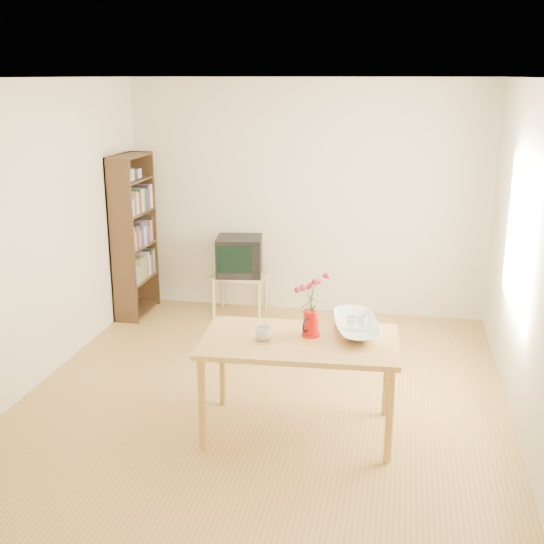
% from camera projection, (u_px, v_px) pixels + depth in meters
% --- Properties ---
extents(room, '(4.50, 4.50, 4.50)m').
position_uv_depth(room, '(268.00, 246.00, 5.45)').
color(room, olive).
rests_on(room, ground).
extents(table, '(1.49, 0.90, 0.75)m').
position_uv_depth(table, '(299.00, 349.00, 5.03)').
color(table, '#AE823B').
rests_on(table, ground).
extents(tv_stand, '(0.60, 0.45, 0.46)m').
position_uv_depth(tv_stand, '(240.00, 280.00, 7.69)').
color(tv_stand, tan).
rests_on(tv_stand, ground).
extents(bookshelf, '(0.28, 0.70, 1.80)m').
position_uv_depth(bookshelf, '(134.00, 241.00, 7.57)').
color(bookshelf, black).
rests_on(bookshelf, ground).
extents(pitcher, '(0.13, 0.20, 0.20)m').
position_uv_depth(pitcher, '(311.00, 324.00, 5.05)').
color(pitcher, red).
rests_on(pitcher, table).
extents(flowers, '(0.23, 0.23, 0.32)m').
position_uv_depth(flowers, '(312.00, 291.00, 4.97)').
color(flowers, '#C72E51').
rests_on(flowers, pitcher).
extents(mug, '(0.17, 0.17, 0.10)m').
position_uv_depth(mug, '(264.00, 334.00, 4.98)').
color(mug, white).
rests_on(mug, table).
extents(bowl, '(0.58, 0.58, 0.46)m').
position_uv_depth(bowl, '(357.00, 302.00, 5.11)').
color(bowl, white).
rests_on(bowl, table).
extents(teacup_a, '(0.09, 0.09, 0.06)m').
position_uv_depth(teacup_a, '(351.00, 308.00, 5.13)').
color(teacup_a, white).
rests_on(teacup_a, bowl).
extents(teacup_b, '(0.08, 0.08, 0.07)m').
position_uv_depth(teacup_b, '(363.00, 307.00, 5.13)').
color(teacup_b, white).
rests_on(teacup_b, bowl).
extents(television, '(0.56, 0.53, 0.43)m').
position_uv_depth(television, '(240.00, 255.00, 7.62)').
color(television, black).
rests_on(television, tv_stand).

